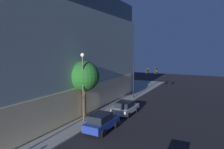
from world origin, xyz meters
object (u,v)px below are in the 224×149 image
car_blue (101,122)px  car_white (125,108)px  modern_building (8,51)px  traffic_light_far_corner (143,74)px  sidewalk_tree (84,76)px  street_lamp_sidewalk (83,79)px

car_blue → car_white: 6.00m
modern_building → car_white: modern_building is taller
traffic_light_far_corner → car_blue: size_ratio=1.33×
car_blue → sidewalk_tree: bearing=56.6°
modern_building → street_lamp_sidewalk: (-2.79, -15.78, -2.96)m
street_lamp_sidewalk → sidewalk_tree: (1.28, 0.74, 0.06)m
sidewalk_tree → car_white: 6.52m
sidewalk_tree → car_blue: 5.94m
car_blue → street_lamp_sidewalk: bearing=68.8°
street_lamp_sidewalk → car_blue: size_ratio=1.74×
traffic_light_far_corner → sidewalk_tree: (-11.90, 2.98, 0.84)m
modern_building → traffic_light_far_corner: (10.39, -18.01, -3.75)m
car_blue → modern_building: bearing=78.2°
sidewalk_tree → car_white: (3.59, -3.58, -4.10)m
modern_building → traffic_light_far_corner: modern_building is taller
street_lamp_sidewalk → car_white: 6.94m
street_lamp_sidewalk → car_white: (4.87, -2.84, -4.05)m
modern_building → car_white: (2.08, -18.61, -7.01)m
modern_building → street_lamp_sidewalk: bearing=-100.0°
street_lamp_sidewalk → sidewalk_tree: bearing=30.1°
street_lamp_sidewalk → car_blue: street_lamp_sidewalk is taller
street_lamp_sidewalk → sidewalk_tree: size_ratio=1.14×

